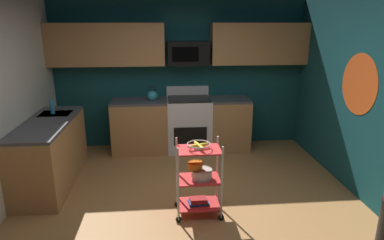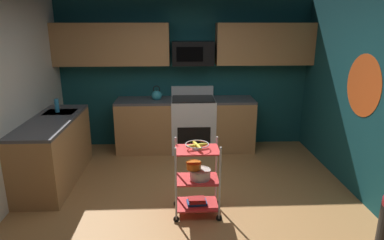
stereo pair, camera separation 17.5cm
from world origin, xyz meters
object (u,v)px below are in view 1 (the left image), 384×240
object	(u,v)px
oven_range	(189,123)
fruit_bowl	(199,145)
rolling_cart	(199,179)
mixing_bowl_small	(195,165)
kettle	(152,96)
book_stack	(198,201)
dish_soap_bottle	(52,107)
mixing_bowl_large	(202,174)
microwave	(188,53)

from	to	relation	value
oven_range	fruit_bowl	distance (m)	2.18
rolling_cart	mixing_bowl_small	world-z (taller)	rolling_cart
kettle	rolling_cart	bearing A→B (deg)	-75.02
book_stack	dish_soap_bottle	size ratio (longest dim) A/B	1.24
book_stack	mixing_bowl_small	bearing A→B (deg)	143.48
mixing_bowl_large	book_stack	world-z (taller)	mixing_bowl_large
oven_range	mixing_bowl_large	world-z (taller)	oven_range
fruit_bowl	oven_range	bearing A→B (deg)	88.48
microwave	fruit_bowl	distance (m)	2.39
microwave	book_stack	size ratio (longest dim) A/B	2.83
kettle	mixing_bowl_large	bearing A→B (deg)	-74.11
mixing_bowl_large	book_stack	size ratio (longest dim) A/B	1.02
rolling_cart	mixing_bowl_small	size ratio (longest dim) A/B	5.03
dish_soap_bottle	fruit_bowl	bearing A→B (deg)	-34.45
mixing_bowl_large	mixing_bowl_small	world-z (taller)	mixing_bowl_small
oven_range	fruit_bowl	world-z (taller)	oven_range
oven_range	book_stack	size ratio (longest dim) A/B	4.45
microwave	mixing_bowl_large	world-z (taller)	microwave
mixing_bowl_large	dish_soap_bottle	xyz separation A→B (m)	(-2.05, 1.38, 0.50)
microwave	fruit_bowl	xyz separation A→B (m)	(-0.06, -2.25, -0.82)
kettle	book_stack	bearing A→B (deg)	-75.02
rolling_cart	fruit_bowl	bearing A→B (deg)	90.00
oven_range	rolling_cart	bearing A→B (deg)	-91.52
mixing_bowl_small	dish_soap_bottle	size ratio (longest dim) A/B	0.91
kettle	dish_soap_bottle	size ratio (longest dim) A/B	1.32
mixing_bowl_small	book_stack	world-z (taller)	mixing_bowl_small
rolling_cart	dish_soap_bottle	xyz separation A→B (m)	(-2.02, 1.38, 0.57)
book_stack	dish_soap_bottle	bearing A→B (deg)	145.55
fruit_bowl	book_stack	size ratio (longest dim) A/B	1.10
book_stack	kettle	world-z (taller)	kettle
microwave	fruit_bowl	size ratio (longest dim) A/B	2.57
kettle	mixing_bowl_small	bearing A→B (deg)	-75.75
mixing_bowl_large	dish_soap_bottle	bearing A→B (deg)	146.03
microwave	kettle	size ratio (longest dim) A/B	2.65
oven_range	mixing_bowl_small	world-z (taller)	oven_range
mixing_bowl_small	dish_soap_bottle	bearing A→B (deg)	145.59
fruit_bowl	book_stack	xyz separation A→B (m)	(0.00, -0.00, -0.71)
mixing_bowl_large	oven_range	bearing A→B (deg)	89.46
microwave	book_stack	bearing A→B (deg)	-91.44
oven_range	mixing_bowl_small	xyz separation A→B (m)	(-0.09, -2.11, 0.14)
mixing_bowl_large	kettle	world-z (taller)	kettle
dish_soap_bottle	kettle	bearing A→B (deg)	27.61
oven_range	book_stack	xyz separation A→B (m)	(-0.06, -2.14, -0.32)
microwave	mixing_bowl_small	world-z (taller)	microwave
oven_range	rolling_cart	xyz separation A→B (m)	(-0.06, -2.14, -0.03)
oven_range	fruit_bowl	bearing A→B (deg)	-91.52
rolling_cart	dish_soap_bottle	distance (m)	2.51
dish_soap_bottle	oven_range	bearing A→B (deg)	20.11
microwave	mixing_bowl_small	bearing A→B (deg)	-92.38
oven_range	kettle	xyz separation A→B (m)	(-0.63, -0.00, 0.52)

